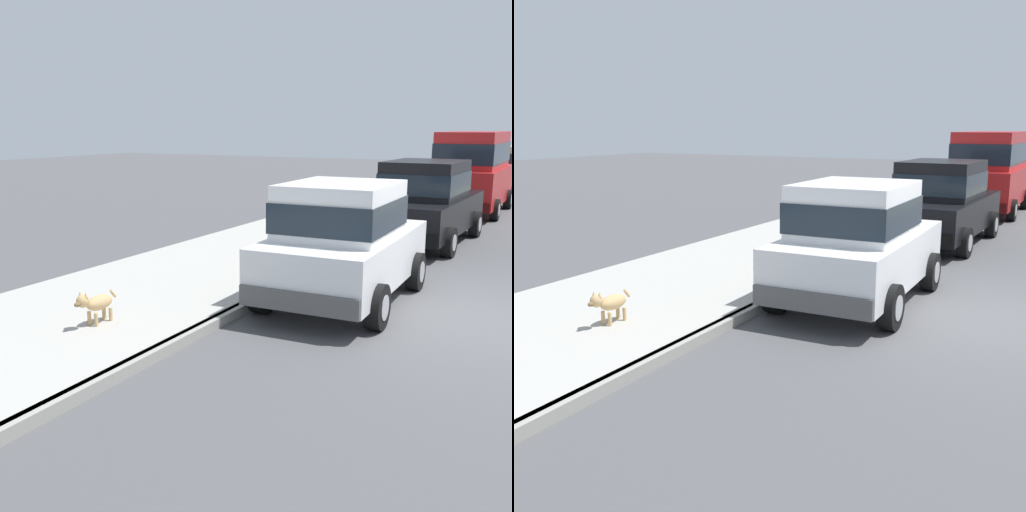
% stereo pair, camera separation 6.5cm
% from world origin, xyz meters
% --- Properties ---
extents(ground_plane, '(80.00, 80.00, 0.00)m').
position_xyz_m(ground_plane, '(0.00, 0.00, 0.00)').
color(ground_plane, '#4C4C4F').
extents(curb, '(0.16, 64.00, 0.14)m').
position_xyz_m(curb, '(-3.20, 0.00, 0.07)').
color(curb, gray).
rests_on(curb, ground).
extents(sidewalk, '(3.60, 64.00, 0.14)m').
position_xyz_m(sidewalk, '(-5.00, 0.00, 0.07)').
color(sidewalk, '#A8A59E').
rests_on(sidewalk, ground).
extents(car_white_hatchback, '(2.03, 3.84, 1.88)m').
position_xyz_m(car_white_hatchback, '(-2.12, -0.09, 0.98)').
color(car_white_hatchback, white).
rests_on(car_white_hatchback, ground).
extents(car_black_sedan, '(2.13, 4.65, 1.92)m').
position_xyz_m(car_black_sedan, '(-2.18, 5.47, 0.98)').
color(car_black_sedan, black).
rests_on(car_black_sedan, ground).
extents(car_red_van, '(2.15, 4.91, 2.52)m').
position_xyz_m(car_red_van, '(-2.11, 11.37, 1.39)').
color(car_red_van, red).
rests_on(car_red_van, ground).
extents(car_tan_sedan, '(2.15, 4.66, 1.92)m').
position_xyz_m(car_tan_sedan, '(-2.19, 17.25, 0.98)').
color(car_tan_sedan, tan).
rests_on(car_tan_sedan, ground).
extents(dog_tan, '(0.21, 0.75, 0.49)m').
position_xyz_m(dog_tan, '(-4.42, -3.06, 0.43)').
color(dog_tan, tan).
rests_on(dog_tan, sidewalk).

